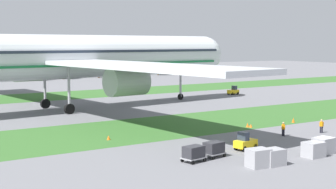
# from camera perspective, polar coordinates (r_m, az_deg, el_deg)

# --- Properties ---
(ground_plane) EXTENTS (400.00, 400.00, 0.00)m
(ground_plane) POSITION_cam_1_polar(r_m,az_deg,el_deg) (54.64, 17.99, -6.32)
(ground_plane) COLOR slate
(grass_strip_near) EXTENTS (320.00, 17.05, 0.01)m
(grass_strip_near) POSITION_cam_1_polar(r_m,az_deg,el_deg) (70.87, 3.45, -3.27)
(grass_strip_near) COLOR #336028
(grass_strip_near) RESTS_ON ground
(grass_strip_far) EXTENTS (320.00, 17.05, 0.01)m
(grass_strip_far) POSITION_cam_1_polar(r_m,az_deg,el_deg) (110.98, -10.92, -0.02)
(grass_strip_far) COLOR #336028
(grass_strip_far) RESTS_ON ground
(airliner) EXTENTS (69.77, 86.11, 25.41)m
(airliner) POSITION_cam_1_polar(r_m,az_deg,el_deg) (85.06, -11.40, 4.33)
(airliner) COLOR silver
(airliner) RESTS_ON ground
(baggage_tug) EXTENTS (2.78, 1.72, 1.97)m
(baggage_tug) POSITION_cam_1_polar(r_m,az_deg,el_deg) (53.36, 8.94, -5.50)
(baggage_tug) COLOR yellow
(baggage_tug) RESTS_ON ground
(cargo_dolly_lead) EXTENTS (2.42, 1.85, 1.55)m
(cargo_dolly_lead) POSITION_cam_1_polar(r_m,az_deg,el_deg) (49.55, 5.33, -6.21)
(cargo_dolly_lead) COLOR #A3A3A8
(cargo_dolly_lead) RESTS_ON ground
(cargo_dolly_second) EXTENTS (2.42, 1.85, 1.55)m
(cargo_dolly_second) POSITION_cam_1_polar(r_m,az_deg,el_deg) (47.47, 2.99, -6.74)
(cargo_dolly_second) COLOR #A3A3A8
(cargo_dolly_second) RESTS_ON ground
(pushback_tractor) EXTENTS (2.72, 1.55, 1.97)m
(pushback_tractor) POSITION_cam_1_polar(r_m,az_deg,el_deg) (110.18, 7.59, 0.41)
(pushback_tractor) COLOR yellow
(pushback_tractor) RESTS_ON ground
(ground_crew_marshaller) EXTENTS (0.50, 0.36, 1.74)m
(ground_crew_marshaller) POSITION_cam_1_polar(r_m,az_deg,el_deg) (65.47, 17.37, -3.46)
(ground_crew_marshaller) COLOR black
(ground_crew_marshaller) RESTS_ON ground
(ground_crew_loader) EXTENTS (0.36, 0.56, 1.74)m
(ground_crew_loader) POSITION_cam_1_polar(r_m,az_deg,el_deg) (62.09, 13.22, -3.85)
(ground_crew_loader) COLOR black
(ground_crew_loader) RESTS_ON ground
(uld_container_0) EXTENTS (2.08, 1.70, 1.56)m
(uld_container_0) POSITION_cam_1_polar(r_m,az_deg,el_deg) (47.20, 12.09, -7.11)
(uld_container_0) COLOR #A3A3A8
(uld_container_0) RESTS_ON ground
(uld_container_1) EXTENTS (2.16, 1.81, 1.73)m
(uld_container_1) POSITION_cam_1_polar(r_m,az_deg,el_deg) (46.22, 10.43, -7.25)
(uld_container_1) COLOR #A3A3A8
(uld_container_1) RESTS_ON ground
(uld_container_2) EXTENTS (2.12, 1.75, 1.69)m
(uld_container_2) POSITION_cam_1_polar(r_m,az_deg,el_deg) (53.37, 17.59, -5.67)
(uld_container_2) COLOR #A3A3A8
(uld_container_2) RESTS_ON ground
(uld_container_3) EXTENTS (2.01, 1.61, 1.54)m
(uld_container_3) POSITION_cam_1_polar(r_m,az_deg,el_deg) (51.50, 16.52, -6.14)
(uld_container_3) COLOR #A3A3A8
(uld_container_3) RESTS_ON ground
(taxiway_marker_0) EXTENTS (0.44, 0.44, 0.57)m
(taxiway_marker_0) POSITION_cam_1_polar(r_m,az_deg,el_deg) (67.82, 9.21, -3.51)
(taxiway_marker_0) COLOR orange
(taxiway_marker_0) RESTS_ON ground
(taxiway_marker_1) EXTENTS (0.44, 0.44, 0.52)m
(taxiway_marker_1) POSITION_cam_1_polar(r_m,az_deg,el_deg) (58.63, -6.91, -4.99)
(taxiway_marker_1) COLOR orange
(taxiway_marker_1) RESTS_ON ground
(taxiway_marker_2) EXTENTS (0.44, 0.44, 0.45)m
(taxiway_marker_2) POSITION_cam_1_polar(r_m,az_deg,el_deg) (67.64, 9.58, -3.59)
(taxiway_marker_2) COLOR orange
(taxiway_marker_2) RESTS_ON ground
(taxiway_marker_3) EXTENTS (0.44, 0.44, 0.69)m
(taxiway_marker_3) POSITION_cam_1_polar(r_m,az_deg,el_deg) (73.04, 14.33, -2.89)
(taxiway_marker_3) COLOR orange
(taxiway_marker_3) RESTS_ON ground
(distant_tree_line) EXTENTS (152.29, 10.28, 12.72)m
(distant_tree_line) POSITION_cam_1_polar(r_m,az_deg,el_deg) (154.04, -18.39, 4.05)
(distant_tree_line) COLOR #4C3823
(distant_tree_line) RESTS_ON ground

